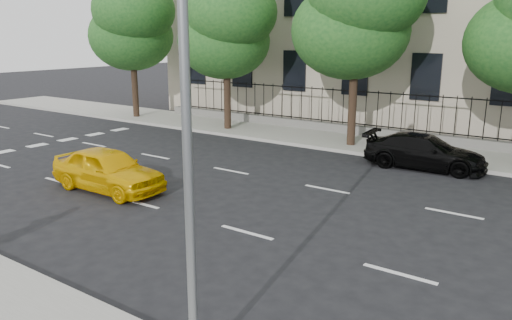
% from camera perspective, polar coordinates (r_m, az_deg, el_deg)
% --- Properties ---
extents(ground, '(120.00, 120.00, 0.00)m').
position_cam_1_polar(ground, '(11.18, -8.75, -12.20)').
color(ground, black).
rests_on(ground, ground).
extents(far_sidewalk, '(60.00, 4.00, 0.15)m').
position_cam_1_polar(far_sidewalk, '(22.83, 16.15, 1.27)').
color(far_sidewalk, gray).
rests_on(far_sidewalk, ground).
extents(lane_markings, '(49.60, 4.62, 0.01)m').
position_cam_1_polar(lane_markings, '(14.69, 4.14, -5.50)').
color(lane_markings, silver).
rests_on(lane_markings, ground).
extents(crosswalk, '(0.50, 12.10, 0.01)m').
position_cam_1_polar(crosswalk, '(24.60, -25.31, 1.20)').
color(crosswalk, silver).
rests_on(crosswalk, ground).
extents(iron_fence, '(30.00, 0.50, 2.20)m').
position_cam_1_polar(iron_fence, '(24.30, 17.56, 3.31)').
color(iron_fence, slate).
rests_on(iron_fence, far_sidewalk).
extents(street_light, '(0.25, 3.32, 8.05)m').
position_cam_1_polar(street_light, '(7.05, -5.28, 15.85)').
color(street_light, slate).
rests_on(street_light, near_sidewalk).
extents(tree_a, '(5.71, 5.31, 9.39)m').
position_cam_1_polar(tree_a, '(30.85, -13.86, 15.95)').
color(tree_a, '#382619').
rests_on(tree_a, far_sidewalk).
extents(tree_b, '(5.53, 5.12, 8.97)m').
position_cam_1_polar(tree_b, '(26.04, -3.13, 16.10)').
color(tree_b, '#382619').
rests_on(tree_b, far_sidewalk).
extents(yellow_taxi, '(4.14, 1.73, 1.40)m').
position_cam_1_polar(yellow_taxi, '(16.81, -16.57, -1.05)').
color(yellow_taxi, '#F0B602').
rests_on(yellow_taxi, ground).
extents(black_sedan, '(4.58, 2.11, 1.30)m').
position_cam_1_polar(black_sedan, '(19.86, 18.71, 0.91)').
color(black_sedan, black).
rests_on(black_sedan, ground).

